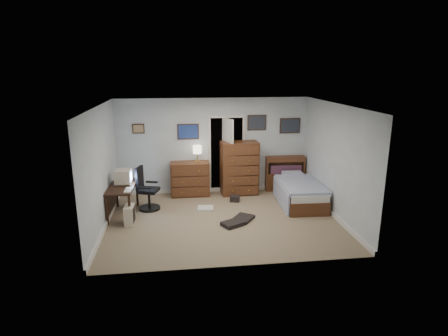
# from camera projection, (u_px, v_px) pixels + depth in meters

# --- Properties ---
(floor) EXTENTS (5.00, 4.00, 0.02)m
(floor) POSITION_uv_depth(u_px,v_px,m) (223.00, 220.00, 8.23)
(floor) COLOR gray
(floor) RESTS_ON ground
(computer_desk) EXTENTS (0.60, 1.22, 0.69)m
(computer_desk) POSITION_uv_depth(u_px,v_px,m) (119.00, 193.00, 8.37)
(computer_desk) COLOR #311C10
(computer_desk) RESTS_ON floor
(crt_monitor) EXTENTS (0.37, 0.35, 0.33)m
(crt_monitor) POSITION_uv_depth(u_px,v_px,m) (123.00, 177.00, 8.44)
(crt_monitor) COLOR beige
(crt_monitor) RESTS_ON computer_desk
(keyboard) EXTENTS (0.15, 0.37, 0.02)m
(keyboard) POSITION_uv_depth(u_px,v_px,m) (128.00, 190.00, 8.02)
(keyboard) COLOR beige
(keyboard) RESTS_ON computer_desk
(pc_tower) EXTENTS (0.21, 0.39, 0.41)m
(pc_tower) POSITION_uv_depth(u_px,v_px,m) (130.00, 215.00, 7.96)
(pc_tower) COLOR beige
(pc_tower) RESTS_ON floor
(office_chair) EXTENTS (0.62, 0.62, 1.03)m
(office_chair) POSITION_uv_depth(u_px,v_px,m) (147.00, 193.00, 8.76)
(office_chair) COLOR black
(office_chair) RESTS_ON floor
(media_stack) EXTENTS (0.16, 0.16, 0.76)m
(media_stack) POSITION_uv_depth(u_px,v_px,m) (126.00, 178.00, 9.98)
(media_stack) COLOR maroon
(media_stack) RESTS_ON floor
(low_dresser) EXTENTS (1.00, 0.52, 0.88)m
(low_dresser) POSITION_uv_depth(u_px,v_px,m) (190.00, 179.00, 9.74)
(low_dresser) COLOR #58351C
(low_dresser) RESTS_ON floor
(table_lamp) EXTENTS (0.23, 0.23, 0.43)m
(table_lamp) POSITION_uv_depth(u_px,v_px,m) (197.00, 150.00, 9.57)
(table_lamp) COLOR gold
(table_lamp) RESTS_ON low_dresser
(doorway) EXTENTS (0.96, 1.12, 2.05)m
(doorway) POSITION_uv_depth(u_px,v_px,m) (225.00, 153.00, 10.19)
(doorway) COLOR black
(doorway) RESTS_ON floor
(tall_dresser) EXTENTS (0.98, 0.61, 1.39)m
(tall_dresser) POSITION_uv_depth(u_px,v_px,m) (239.00, 168.00, 9.81)
(tall_dresser) COLOR #58351C
(tall_dresser) RESTS_ON floor
(headboard_bookcase) EXTENTS (1.06, 0.31, 0.94)m
(headboard_bookcase) POSITION_uv_depth(u_px,v_px,m) (285.00, 172.00, 10.12)
(headboard_bookcase) COLOR #58351C
(headboard_bookcase) RESTS_ON floor
(bed) EXTENTS (1.05, 1.87, 0.60)m
(bed) POSITION_uv_depth(u_px,v_px,m) (299.00, 192.00, 9.18)
(bed) COLOR #58351C
(bed) RESTS_ON floor
(wall_posters) EXTENTS (4.38, 0.04, 0.60)m
(wall_posters) POSITION_uv_depth(u_px,v_px,m) (235.00, 127.00, 9.74)
(wall_posters) COLOR #331E11
(wall_posters) RESTS_ON floor
(floor_clutter) EXTENTS (1.27, 1.83, 0.15)m
(floor_clutter) POSITION_uv_depth(u_px,v_px,m) (231.00, 214.00, 8.44)
(floor_clutter) COLOR black
(floor_clutter) RESTS_ON floor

